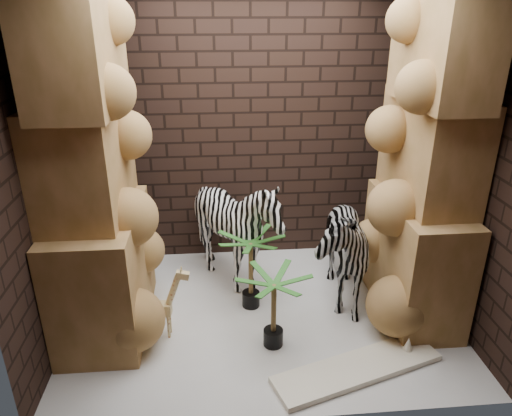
{
  "coord_description": "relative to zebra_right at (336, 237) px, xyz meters",
  "views": [
    {
      "loc": [
        -0.39,
        -3.72,
        2.72
      ],
      "look_at": [
        -0.04,
        0.15,
        1.04
      ],
      "focal_mm": 33.38,
      "sensor_mm": 36.0,
      "label": 1
    }
  ],
  "objects": [
    {
      "name": "floor",
      "position": [
        -0.73,
        -0.25,
        -0.66
      ],
      "size": [
        3.5,
        3.5,
        0.0
      ],
      "primitive_type": "plane",
      "color": "white",
      "rests_on": "ground"
    },
    {
      "name": "wall_back",
      "position": [
        -0.73,
        1.0,
        0.84
      ],
      "size": [
        3.5,
        0.0,
        3.5
      ],
      "primitive_type": "plane",
      "rotation": [
        1.57,
        0.0,
        0.0
      ],
      "color": "black",
      "rests_on": "ground"
    },
    {
      "name": "wall_front",
      "position": [
        -0.73,
        -1.5,
        0.84
      ],
      "size": [
        3.5,
        0.0,
        3.5
      ],
      "primitive_type": "plane",
      "rotation": [
        -1.57,
        0.0,
        0.0
      ],
      "color": "black",
      "rests_on": "ground"
    },
    {
      "name": "wall_left",
      "position": [
        -2.48,
        -0.25,
        0.84
      ],
      "size": [
        0.0,
        3.0,
        3.0
      ],
      "primitive_type": "plane",
      "rotation": [
        1.57,
        0.0,
        1.57
      ],
      "color": "black",
      "rests_on": "ground"
    },
    {
      "name": "wall_right",
      "position": [
        1.02,
        -0.25,
        0.84
      ],
      "size": [
        0.0,
        3.0,
        3.0
      ],
      "primitive_type": "plane",
      "rotation": [
        1.57,
        0.0,
        -1.57
      ],
      "color": "black",
      "rests_on": "ground"
    },
    {
      "name": "rock_pillar_left",
      "position": [
        -2.13,
        -0.25,
        0.84
      ],
      "size": [
        0.68,
        1.3,
        3.0
      ],
      "primitive_type": null,
      "color": "tan",
      "rests_on": "floor"
    },
    {
      "name": "rock_pillar_right",
      "position": [
        0.69,
        -0.25,
        0.84
      ],
      "size": [
        0.58,
        1.25,
        3.0
      ],
      "primitive_type": null,
      "color": "tan",
      "rests_on": "floor"
    },
    {
      "name": "zebra_right",
      "position": [
        0.0,
        0.0,
        0.0
      ],
      "size": [
        0.67,
        1.16,
        1.33
      ],
      "primitive_type": "imported",
      "rotation": [
        0.0,
        0.0,
        -0.06
      ],
      "color": "white",
      "rests_on": "floor"
    },
    {
      "name": "zebra_left",
      "position": [
        -0.93,
        0.28,
        -0.09
      ],
      "size": [
        1.24,
        1.44,
        1.15
      ],
      "primitive_type": "imported",
      "rotation": [
        0.0,
        0.0,
        -0.19
      ],
      "color": "white",
      "rests_on": "floor"
    },
    {
      "name": "giraffe_toy",
      "position": [
        -1.67,
        -0.47,
        -0.31
      ],
      "size": [
        0.37,
        0.15,
        0.7
      ],
      "primitive_type": null,
      "rotation": [
        0.0,
        0.0,
        -0.09
      ],
      "color": "#D2BA7B",
      "rests_on": "floor"
    },
    {
      "name": "palm_front",
      "position": [
        -0.82,
        -0.1,
        -0.27
      ],
      "size": [
        0.36,
        0.36,
        0.78
      ],
      "primitive_type": null,
      "color": "#154F14",
      "rests_on": "floor"
    },
    {
      "name": "palm_back",
      "position": [
        -0.68,
        -0.69,
        -0.31
      ],
      "size": [
        0.36,
        0.36,
        0.7
      ],
      "primitive_type": null,
      "color": "#154F14",
      "rests_on": "floor"
    },
    {
      "name": "surfboard",
      "position": [
        -0.04,
        -1.08,
        -0.64
      ],
      "size": [
        1.45,
        0.77,
        0.05
      ],
      "primitive_type": "cube",
      "rotation": [
        0.0,
        0.0,
        0.32
      ],
      "color": "white",
      "rests_on": "floor"
    }
  ]
}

